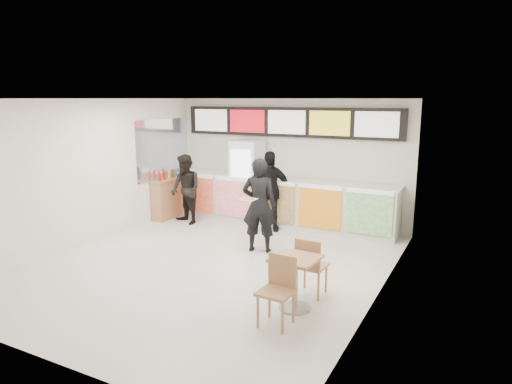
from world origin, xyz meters
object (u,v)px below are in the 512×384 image
Objects in this scene: customer_mid at (269,191)px; cafe_table at (295,273)px; service_counter at (281,202)px; drinks_fridge at (247,181)px; customer_main at (259,205)px; customer_left at (186,189)px; condiment_ledge at (167,198)px.

customer_mid is 4.09m from cafe_table.
drinks_fridge is (-0.93, 0.02, 0.43)m from service_counter.
customer_left is at bearing -37.47° from customer_main.
customer_main is (0.41, -1.98, 0.37)m from service_counter.
service_counter is 2.95× the size of customer_main.
customer_main reaches higher than customer_mid.
service_counter is 0.65m from customer_mid.
condiment_ledge is (-0.72, 0.17, -0.33)m from customer_left.
customer_main is 1.02× the size of customer_mid.
service_counter is 3.29× the size of customer_left.
customer_main is 2.71m from customer_left.
drinks_fridge is 2.10m from condiment_ledge.
customer_mid reaches higher than service_counter.
service_counter is 2.05m from customer_main.
service_counter is 1.03m from drinks_fridge.
drinks_fridge is at bearing 129.99° from cafe_table.
condiment_ledge is (-1.89, -0.80, -0.49)m from drinks_fridge.
cafe_table is (2.10, -3.49, -0.38)m from customer_mid.
customer_left is at bearing -155.51° from service_counter.
customer_mid is at bearing -86.69° from customer_main.
customer_left is at bearing -140.09° from drinks_fridge.
cafe_table is at bearing -33.79° from condiment_ledge.
customer_mid is at bearing 34.76° from customer_left.
service_counter is at bearing 120.49° from cafe_table.
cafe_table is at bearing -53.76° from drinks_fridge.
customer_mid is at bearing 5.02° from condiment_ledge.
condiment_ledge is (-4.85, 3.25, -0.03)m from cafe_table.
service_counter is at bearing -0.99° from drinks_fridge.
condiment_ledge is (-2.82, -0.78, -0.06)m from service_counter.
customer_mid is (0.87, -0.56, -0.08)m from drinks_fridge.
drinks_fridge reaches higher than cafe_table.
service_counter is at bearing 50.59° from customer_mid.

